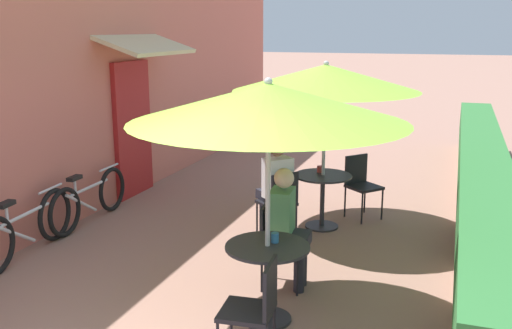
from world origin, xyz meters
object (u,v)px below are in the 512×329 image
patio_umbrella_mid (326,78)px  bicycle_leaning (26,228)px  bicycle_second (90,199)px  patio_table_mid (323,190)px  coffee_cup_near (275,238)px  cafe_chair_mid_left (280,199)px  seated_patron_near_left (287,223)px  cafe_chair_near_right (256,305)px  seated_patron_mid_left (275,184)px  patio_umbrella_near (268,103)px  patio_table_near (267,267)px  cafe_chair_near_left (276,238)px  coffee_cup_mid (320,169)px  cafe_chair_mid_right (361,181)px

patio_umbrella_mid → bicycle_leaning: bearing=-144.4°
bicycle_second → patio_table_mid: bearing=14.4°
coffee_cup_near → patio_table_mid: bearing=93.2°
cafe_chair_mid_left → bicycle_leaning: size_ratio=0.49×
seated_patron_near_left → cafe_chair_mid_left: bearing=-165.5°
coffee_cup_near → cafe_chair_near_right: bearing=-82.4°
seated_patron_mid_left → bicycle_second: size_ratio=0.71×
patio_umbrella_near → cafe_chair_mid_left: size_ratio=2.72×
patio_table_near → seated_patron_near_left: bearing=92.6°
patio_umbrella_mid → cafe_chair_mid_left: (-0.40, -0.60, -1.46)m
cafe_chair_near_left → coffee_cup_mid: cafe_chair_near_left is taller
patio_umbrella_mid → coffee_cup_mid: size_ratio=26.27×
patio_table_near → bicycle_second: bearing=150.9°
patio_umbrella_near → cafe_chair_near_right: (0.14, -0.71, -1.46)m
patio_table_mid → coffee_cup_mid: bearing=123.2°
patio_umbrella_near → cafe_chair_mid_right: size_ratio=2.72×
patio_table_near → patio_umbrella_near: 1.46m
seated_patron_near_left → cafe_chair_mid_right: seated_patron_near_left is taller
seated_patron_near_left → patio_table_mid: size_ratio=1.66×
cafe_chair_near_left → patio_umbrella_mid: 2.40m
seated_patron_near_left → patio_umbrella_mid: (-0.07, 1.89, 1.29)m
bicycle_second → cafe_chair_near_left: bearing=-20.9°
coffee_cup_mid → seated_patron_mid_left: bearing=-123.1°
cafe_chair_near_left → coffee_cup_near: 0.68m
cafe_chair_near_right → bicycle_second: cafe_chair_near_right is taller
patio_table_mid → patio_umbrella_mid: bearing=180.0°
seated_patron_near_left → cafe_chair_near_right: (0.18, -1.42, -0.17)m
cafe_chair_near_right → seated_patron_mid_left: 2.89m
patio_table_mid → bicycle_second: bearing=-163.7°
seated_patron_mid_left → patio_umbrella_near: bearing=-124.2°
coffee_cup_near → cafe_chair_mid_right: (0.26, 3.11, -0.25)m
patio_table_mid → patio_umbrella_mid: size_ratio=0.32×
patio_umbrella_near → cafe_chair_mid_right: (0.30, 3.21, -1.46)m
patio_table_mid → coffee_cup_mid: size_ratio=8.38×
cafe_chair_near_left → patio_table_near: bearing=6.1°
coffee_cup_mid → bicycle_second: bearing=-161.3°
seated_patron_near_left → coffee_cup_near: 0.63m
cafe_chair_near_left → seated_patron_mid_left: seated_patron_mid_left is taller
cafe_chair_mid_right → bicycle_leaning: (-3.38, -2.73, -0.17)m
patio_table_near → patio_table_mid: same height
patio_umbrella_mid → bicycle_second: patio_umbrella_mid is taller
patio_table_near → patio_table_mid: (-0.10, 2.61, 0.00)m
coffee_cup_near → seated_patron_near_left: bearing=96.5°
seated_patron_near_left → cafe_chair_mid_left: size_ratio=1.44×
patio_table_near → cafe_chair_mid_left: bearing=104.1°
patio_umbrella_mid → cafe_chair_mid_right: patio_umbrella_mid is taller
patio_table_near → coffee_cup_near: 0.27m
patio_table_mid → seated_patron_mid_left: seated_patron_mid_left is taller
seated_patron_mid_left → bicycle_leaning: 2.98m
cafe_chair_near_right → patio_table_mid: (-0.25, 3.32, -0.00)m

